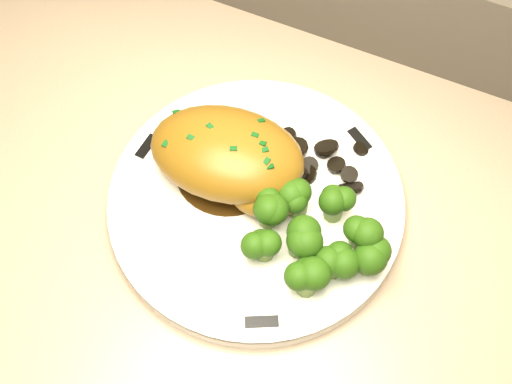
% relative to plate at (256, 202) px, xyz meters
% --- Properties ---
extents(plate, '(0.33, 0.33, 0.02)m').
position_rel_plate_xyz_m(plate, '(0.00, 0.00, 0.00)').
color(plate, white).
rests_on(plate, counter).
extents(rim_accent_0, '(0.03, 0.02, 0.00)m').
position_rel_plate_xyz_m(rim_accent_0, '(0.07, 0.10, 0.01)').
color(rim_accent_0, black).
rests_on(rim_accent_0, plate).
extents(rim_accent_1, '(0.01, 0.03, 0.00)m').
position_rel_plate_xyz_m(rim_accent_1, '(-0.12, 0.01, 0.01)').
color(rim_accent_1, black).
rests_on(rim_accent_1, plate).
extents(rim_accent_2, '(0.03, 0.02, 0.00)m').
position_rel_plate_xyz_m(rim_accent_2, '(0.06, -0.11, 0.01)').
color(rim_accent_2, black).
rests_on(rim_accent_2, plate).
extents(gravy_pool, '(0.10, 0.10, 0.00)m').
position_rel_plate_xyz_m(gravy_pool, '(-0.04, 0.02, 0.01)').
color(gravy_pool, '#321E09').
rests_on(gravy_pool, plate).
extents(chicken_breast, '(0.17, 0.12, 0.06)m').
position_rel_plate_xyz_m(chicken_breast, '(-0.03, 0.01, 0.04)').
color(chicken_breast, '#8C5F18').
rests_on(chicken_breast, plate).
extents(mushroom_pile, '(0.10, 0.07, 0.02)m').
position_rel_plate_xyz_m(mushroom_pile, '(0.03, 0.06, 0.01)').
color(mushroom_pile, black).
rests_on(mushroom_pile, plate).
extents(broccoli_florets, '(0.13, 0.11, 0.04)m').
position_rel_plate_xyz_m(broccoli_florets, '(0.07, -0.03, 0.03)').
color(broccoli_florets, olive).
rests_on(broccoli_florets, plate).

